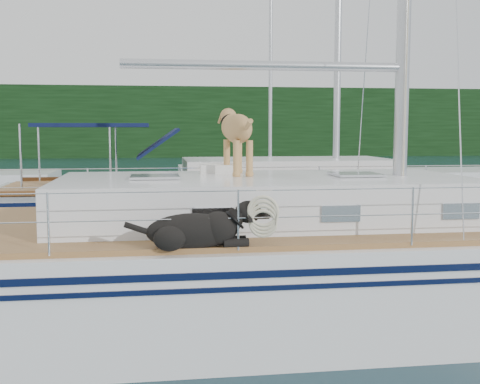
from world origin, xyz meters
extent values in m
plane|color=black|center=(0.00, 0.00, 0.00)|extent=(120.00, 120.00, 0.00)
cube|color=black|center=(0.00, 45.00, 3.00)|extent=(90.00, 3.00, 6.00)
cube|color=#595147|center=(0.00, 46.20, 0.60)|extent=(92.00, 1.00, 1.20)
cube|color=silver|center=(0.00, 0.00, 0.50)|extent=(12.00, 3.80, 1.40)
cube|color=olive|center=(0.00, 0.00, 1.23)|extent=(11.52, 3.50, 0.06)
cube|color=silver|center=(0.80, 0.00, 1.54)|extent=(5.20, 2.50, 0.55)
cylinder|color=silver|center=(0.80, 0.00, 3.21)|extent=(3.60, 0.12, 0.12)
cylinder|color=silver|center=(0.00, -1.75, 1.82)|extent=(10.56, 0.01, 0.01)
cylinder|color=silver|center=(0.00, 1.75, 1.82)|extent=(10.56, 0.01, 0.01)
cube|color=blue|center=(-0.26, 1.08, 1.29)|extent=(0.82, 0.67, 0.05)
cube|color=silver|center=(0.27, 0.84, 1.87)|extent=(0.52, 0.44, 0.12)
torus|color=beige|center=(0.44, -1.80, 1.62)|extent=(0.42, 0.23, 0.40)
cube|color=silver|center=(1.30, 6.31, 0.45)|extent=(11.00, 3.50, 1.30)
cube|color=olive|center=(1.30, 6.31, 1.10)|extent=(10.56, 3.29, 0.06)
cube|color=silver|center=(2.50, 6.31, 1.45)|extent=(4.80, 2.30, 0.55)
cube|color=#0D1136|center=(-1.90, 6.31, 2.50)|extent=(2.40, 2.30, 0.08)
cube|color=silver|center=(4.00, 16.00, 0.40)|extent=(7.20, 3.00, 1.10)
cylinder|color=silver|center=(4.00, 16.00, 6.00)|extent=(0.14, 0.14, 11.00)
camera|label=1|loc=(-0.62, -7.52, 2.42)|focal=45.00mm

